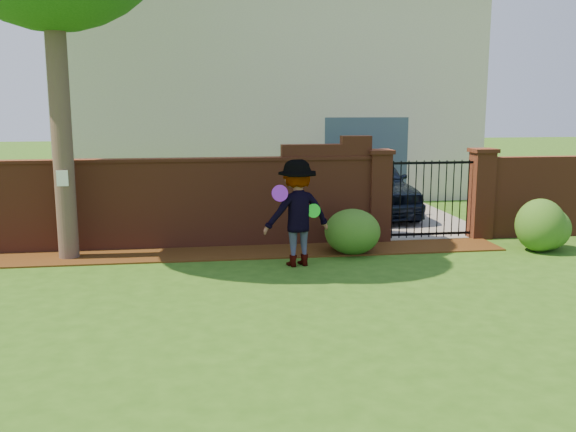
{
  "coord_description": "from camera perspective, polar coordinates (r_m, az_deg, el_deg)",
  "views": [
    {
      "loc": [
        -1.27,
        -8.28,
        2.82
      ],
      "look_at": [
        0.15,
        1.4,
        1.05
      ],
      "focal_mm": 39.38,
      "sensor_mm": 36.0,
      "label": 1
    }
  ],
  "objects": [
    {
      "name": "brick_wall",
      "position": [
        12.45,
        -11.66,
        1.29
      ],
      "size": [
        8.7,
        0.31,
        2.16
      ],
      "color": "maroon",
      "rests_on": "ground"
    },
    {
      "name": "shrub_right",
      "position": [
        13.09,
        22.14,
        -1.01
      ],
      "size": [
        0.98,
        0.98,
        0.87
      ],
      "primitive_type": "ellipsoid",
      "color": "#205519",
      "rests_on": "ground"
    },
    {
      "name": "paper_notice",
      "position": [
        11.8,
        -19.71,
        3.23
      ],
      "size": [
        0.2,
        0.01,
        0.28
      ],
      "primitive_type": "cube",
      "color": "white",
      "rests_on": "tree"
    },
    {
      "name": "car",
      "position": [
        16.04,
        7.38,
        2.79
      ],
      "size": [
        1.96,
        4.54,
        1.52
      ],
      "primitive_type": "imported",
      "rotation": [
        0.0,
        0.0,
        0.04
      ],
      "color": "black",
      "rests_on": "ground"
    },
    {
      "name": "driveway",
      "position": [
        17.2,
        7.87,
        0.73
      ],
      "size": [
        3.2,
        8.0,
        0.01
      ],
      "primitive_type": "cube",
      "color": "gray",
      "rests_on": "ground"
    },
    {
      "name": "shrub_left",
      "position": [
        11.88,
        5.83,
        -1.42
      ],
      "size": [
        1.05,
        1.05,
        0.86
      ],
      "primitive_type": "ellipsoid",
      "color": "#205519",
      "rests_on": "ground"
    },
    {
      "name": "mulch_bed",
      "position": [
        11.96,
        -6.59,
        -3.38
      ],
      "size": [
        11.1,
        1.08,
        0.03
      ],
      "primitive_type": "cube",
      "color": "#3A1F0A",
      "rests_on": "ground"
    },
    {
      "name": "ground",
      "position": [
        8.84,
        0.35,
        -8.38
      ],
      "size": [
        80.0,
        80.0,
        0.01
      ],
      "primitive_type": "cube",
      "color": "#2A5415",
      "rests_on": "ground"
    },
    {
      "name": "brick_wall_return",
      "position": [
        14.72,
        24.08,
        1.67
      ],
      "size": [
        4.0,
        0.25,
        1.7
      ],
      "primitive_type": "cube",
      "color": "maroon",
      "rests_on": "ground"
    },
    {
      "name": "pillar_right",
      "position": [
        13.74,
        17.04,
        2.0
      ],
      "size": [
        0.5,
        0.5,
        1.88
      ],
      "color": "maroon",
      "rests_on": "ground"
    },
    {
      "name": "pillar_left",
      "position": [
        12.95,
        8.2,
        1.87
      ],
      "size": [
        0.5,
        0.5,
        1.88
      ],
      "color": "maroon",
      "rests_on": "ground"
    },
    {
      "name": "man",
      "position": [
        10.89,
        0.87,
        0.24
      ],
      "size": [
        1.32,
        0.94,
        1.86
      ],
      "primitive_type": "imported",
      "rotation": [
        0.0,
        0.0,
        3.36
      ],
      "color": "gray",
      "rests_on": "ground"
    },
    {
      "name": "frisbee_purple",
      "position": [
        10.53,
        -0.74,
        2.06
      ],
      "size": [
        0.29,
        0.13,
        0.28
      ],
      "primitive_type": "cylinder",
      "rotation": [
        1.36,
        0.0,
        0.16
      ],
      "color": "purple",
      "rests_on": "man"
    },
    {
      "name": "iron_gate",
      "position": [
        13.32,
        12.73,
        1.51
      ],
      "size": [
        1.78,
        0.03,
        1.6
      ],
      "color": "black",
      "rests_on": "ground"
    },
    {
      "name": "shrub_middle",
      "position": [
        12.94,
        21.81,
        -0.78
      ],
      "size": [
        0.93,
        0.93,
        1.02
      ],
      "primitive_type": "ellipsoid",
      "color": "#205519",
      "rests_on": "ground"
    },
    {
      "name": "frisbee_green",
      "position": [
        10.85,
        2.32,
        0.48
      ],
      "size": [
        0.25,
        0.08,
        0.24
      ],
      "primitive_type": "cylinder",
      "rotation": [
        1.43,
        0.0,
        0.1
      ],
      "color": "#1BCE23",
      "rests_on": "man"
    },
    {
      "name": "house",
      "position": [
        20.41,
        -1.99,
        11.2
      ],
      "size": [
        12.4,
        6.4,
        6.3
      ],
      "color": "beige",
      "rests_on": "ground"
    }
  ]
}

